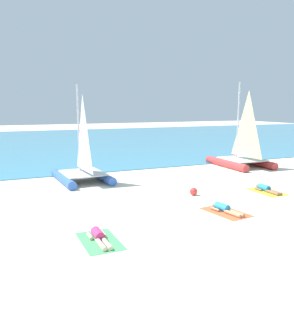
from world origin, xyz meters
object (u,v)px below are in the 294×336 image
Objects in this scene: sailboat_blue at (82,167)px; sailboat_red at (241,154)px; sunbather_right at (266,189)px; sunbather_middle at (225,209)px; sunbather_left at (99,236)px; towel_left at (100,241)px; beach_ball at (194,191)px; towel_right at (267,192)px; towel_middle at (226,212)px.

sailboat_blue is 0.92× the size of sailboat_red.
sunbather_middle is at bearing -153.07° from sunbather_right.
sunbather_left is (-12.56, -8.81, -0.71)m from sailboat_red.
sunbather_left reaches higher than towel_left.
beach_ball is at bearing 77.20° from sunbather_middle.
beach_ball is at bearing 166.02° from towel_right.
sunbather_right is at bearing -12.96° from beach_ball.
sailboat_blue is at bearing 142.97° from sunbather_right.
towel_left is 5.36m from sunbather_middle.
towel_middle and towel_right have the same top height.
sailboat_red is (10.99, 0.27, 0.06)m from sailboat_blue.
towel_left is 1.22× the size of sunbather_right.
towel_middle is 5.34× the size of beach_ball.
towel_right is (9.09, 2.68, 0.00)m from towel_left.
sailboat_red is at bearing 37.04° from beach_ball.
sunbather_right is (3.80, 1.93, 0.13)m from towel_middle.
towel_right is at bearing 17.74° from sunbather_middle.
towel_left is at bearing -90.00° from sunbather_left.
towel_right is at bearing -90.00° from sunbather_right.
towel_left is at bearing -147.15° from beach_ball.
sailboat_blue is 8.66m from towel_middle.
beach_ball reaches higher than sunbather_left.
towel_middle is 2.76m from beach_ball.
sailboat_red is 8.84m from beach_ball.
sailboat_blue is 6.44m from beach_ball.
towel_right is 5.34× the size of beach_ball.
towel_left is 1.22× the size of sunbather_left.
towel_right is 1.22× the size of sunbather_right.
sailboat_red is 2.97× the size of towel_middle.
sunbather_left is 0.82× the size of towel_middle.
sailboat_red reaches higher than sunbather_middle.
sunbather_left is 1.00× the size of sunbather_right.
beach_ball reaches higher than sunbather_middle.
beach_ball reaches higher than towel_right.
towel_middle is at bearing 8.54° from sunbather_left.
towel_left is 1.00× the size of towel_middle.
sailboat_red is 3.61× the size of sunbather_right.
sailboat_red is 10.83m from sunbather_middle.
sailboat_red reaches higher than beach_ball.
sunbather_middle is 0.82× the size of towel_right.
towel_left is at bearing -162.28° from sunbather_right.
sunbather_left is 1.00× the size of sunbather_middle.
sailboat_red reaches higher than towel_middle.
sunbather_left is 0.82× the size of towel_right.
beach_ball reaches higher than towel_middle.
sunbather_middle is (-7.28, -7.99, -0.71)m from sailboat_red.
towel_middle is 4.23m from towel_right.
towel_left is at bearing -103.03° from sailboat_blue.
sunbather_middle is (5.28, 0.89, 0.13)m from towel_left.
sailboat_blue is at bearing -176.54° from sailboat_red.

